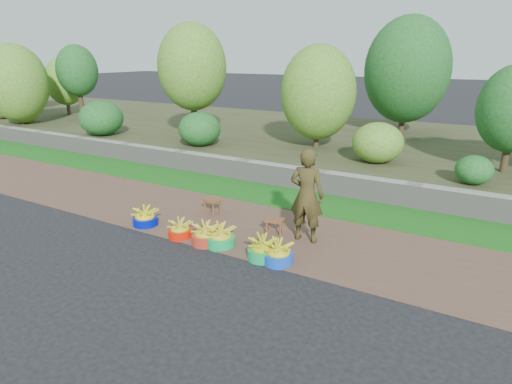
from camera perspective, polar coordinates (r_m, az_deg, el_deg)
The scene contains 15 objects.
ground_plane at distance 7.43m, azimuth -3.54°, elevation -8.48°, with size 120.00×120.00×0.00m, color black.
dirt_shoulder at distance 8.40m, azimuth 1.19°, elevation -5.14°, with size 80.00×2.50×0.02m, color brown.
grass_verge at distance 10.08m, azimuth 6.72°, elevation -1.19°, with size 80.00×1.50×0.04m, color #195E16.
retaining_wall at distance 10.75m, azimuth 8.59°, elevation 1.39°, with size 80.00×0.35×0.55m, color gray.
earth_bank at distance 15.29m, azimuth 15.50°, elevation 5.80°, with size 80.00×10.00×0.50m, color #3A3F23.
vegetation at distance 13.49m, azimuth 18.18°, elevation 13.66°, with size 35.14×8.61×4.24m.
basin_a at distance 8.87m, azimuth -14.57°, elevation -3.37°, with size 0.50×0.50×0.37m.
basin_b at distance 8.19m, azimuth -10.09°, elevation -4.99°, with size 0.45×0.45×0.34m.
basin_c at distance 7.85m, azimuth -6.77°, elevation -5.72°, with size 0.51×0.51×0.38m.
basin_d at distance 7.73m, azimuth -4.74°, elevation -6.02°, with size 0.52×0.52×0.39m.
basin_e at distance 7.25m, azimuth 0.86°, elevation -7.66°, with size 0.51×0.51×0.38m.
basin_f at distance 7.12m, azimuth 2.99°, elevation -8.23°, with size 0.50×0.50×0.37m.
stool_left at distance 9.18m, azimuth -5.84°, elevation -1.35°, with size 0.44×0.38×0.33m.
stool_right at distance 8.13m, azimuth 2.52°, elevation -4.04°, with size 0.39×0.33×0.30m.
vendor_woman at distance 7.71m, azimuth 6.79°, elevation -0.46°, with size 0.63×0.41×1.73m, color black.
Camera 1 is at (3.73, -5.51, 3.31)m, focal length 30.00 mm.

